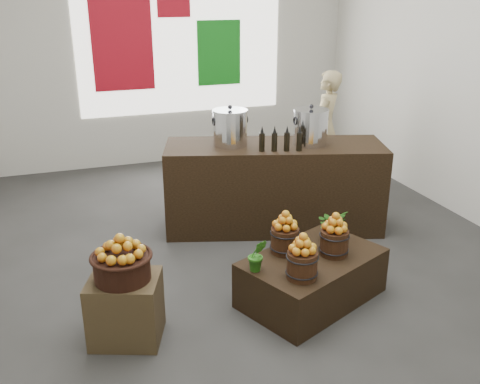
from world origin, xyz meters
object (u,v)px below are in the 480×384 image
object	(u,v)px
crate	(126,309)
counter	(274,187)
wicker_basket	(122,268)
display_table	(312,278)
shopper	(325,128)
stock_pot_center	(310,128)
stock_pot_left	(230,129)

from	to	relation	value
crate	counter	bearing A→B (deg)	39.89
wicker_basket	display_table	xyz separation A→B (m)	(1.67, 0.04, -0.43)
crate	display_table	world-z (taller)	crate
crate	shopper	size ratio (longest dim) A/B	0.34
display_table	stock_pot_center	bearing A→B (deg)	42.36
wicker_basket	stock_pot_left	distance (m)	2.37
wicker_basket	counter	distance (m)	2.54
crate	shopper	bearing A→B (deg)	41.46
stock_pot_center	shopper	world-z (taller)	shopper
crate	shopper	world-z (taller)	shopper
display_table	stock_pot_left	size ratio (longest dim) A/B	3.29
wicker_basket	shopper	xyz separation A→B (m)	(3.23, 2.86, 0.16)
counter	crate	bearing A→B (deg)	-123.29
wicker_basket	stock_pot_left	bearing A→B (deg)	50.50
stock_pot_center	wicker_basket	bearing A→B (deg)	-146.93
display_table	crate	bearing A→B (deg)	157.72
stock_pot_left	shopper	xyz separation A→B (m)	(1.77, 1.08, -0.40)
stock_pot_center	shopper	size ratio (longest dim) A/B	0.24
counter	shopper	distance (m)	1.80
stock_pot_left	shopper	bearing A→B (deg)	31.44
crate	wicker_basket	distance (m)	0.37
stock_pot_left	shopper	world-z (taller)	shopper
crate	display_table	size ratio (longest dim) A/B	0.44
stock_pot_left	stock_pot_center	size ratio (longest dim) A/B	1.00
counter	stock_pot_center	bearing A→B (deg)	0.00
shopper	display_table	bearing A→B (deg)	18.10
counter	stock_pot_left	world-z (taller)	stock_pot_left
stock_pot_left	shopper	distance (m)	2.11
crate	stock_pot_left	world-z (taller)	stock_pot_left
display_table	counter	bearing A→B (deg)	56.43
counter	stock_pot_left	distance (m)	0.86
wicker_basket	display_table	size ratio (longest dim) A/B	0.35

